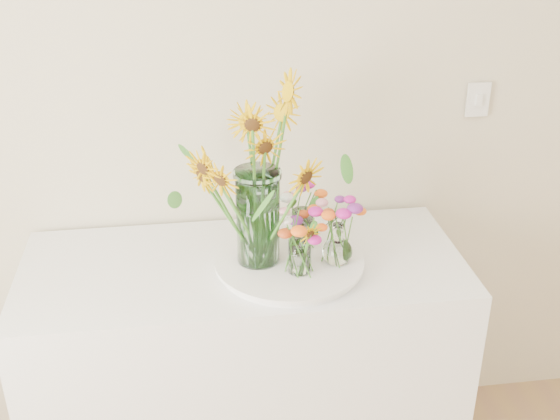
% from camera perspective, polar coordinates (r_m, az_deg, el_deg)
% --- Properties ---
extents(counter, '(1.40, 0.60, 0.90)m').
position_cam_1_polar(counter, '(2.49, -2.76, -13.20)').
color(counter, white).
rests_on(counter, ground_plane).
extents(tray, '(0.44, 0.44, 0.02)m').
position_cam_1_polar(tray, '(2.19, 0.77, -4.45)').
color(tray, white).
rests_on(tray, counter).
extents(mason_jar, '(0.14, 0.14, 0.31)m').
position_cam_1_polar(mason_jar, '(2.11, -1.80, -0.57)').
color(mason_jar, silver).
rests_on(mason_jar, tray).
extents(sunflower_bouquet, '(0.76, 0.76, 0.59)m').
position_cam_1_polar(sunflower_bouquet, '(2.05, -1.86, 2.93)').
color(sunflower_bouquet, '#DDAA04').
rests_on(sunflower_bouquet, tray).
extents(small_vase_a, '(0.09, 0.09, 0.11)m').
position_cam_1_polar(small_vase_a, '(2.09, 1.60, -3.79)').
color(small_vase_a, white).
rests_on(small_vase_a, tray).
extents(wildflower_posy_a, '(0.20, 0.20, 0.20)m').
position_cam_1_polar(wildflower_posy_a, '(2.07, 1.61, -2.72)').
color(wildflower_posy_a, orange).
rests_on(wildflower_posy_a, tray).
extents(small_vase_b, '(0.12, 0.12, 0.14)m').
position_cam_1_polar(small_vase_b, '(2.14, 4.70, -2.75)').
color(small_vase_b, white).
rests_on(small_vase_b, tray).
extents(wildflower_posy_b, '(0.19, 0.19, 0.23)m').
position_cam_1_polar(wildflower_posy_b, '(2.12, 4.75, -1.69)').
color(wildflower_posy_b, orange).
rests_on(wildflower_posy_b, tray).
extents(small_vase_c, '(0.07, 0.07, 0.12)m').
position_cam_1_polar(small_vase_c, '(2.25, 1.85, -1.44)').
color(small_vase_c, white).
rests_on(small_vase_c, tray).
extents(wildflower_posy_c, '(0.20, 0.20, 0.21)m').
position_cam_1_polar(wildflower_posy_c, '(2.22, 1.87, -0.41)').
color(wildflower_posy_c, orange).
rests_on(wildflower_posy_c, tray).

